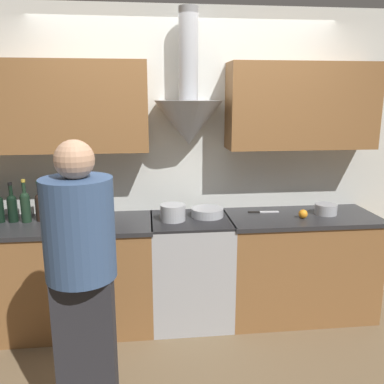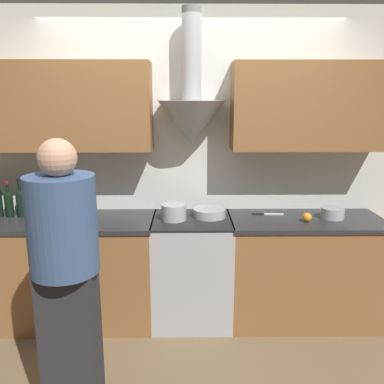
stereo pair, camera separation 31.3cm
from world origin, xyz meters
name	(u,v)px [view 1 (the left image)]	position (x,y,z in m)	size (l,w,h in m)	color
ground_plane	(195,338)	(0.00, 0.00, 0.00)	(12.00, 12.00, 0.00)	brown
wall_back	(181,145)	(-0.05, 0.58, 1.48)	(8.40, 0.55, 2.60)	silver
counter_left	(58,276)	(-1.09, 0.32, 0.45)	(1.56, 0.62, 0.90)	brown
counter_right	(299,265)	(0.95, 0.32, 0.45)	(1.27, 0.62, 0.90)	brown
stove_range	(191,269)	(0.00, 0.32, 0.45)	(0.65, 0.60, 0.90)	#A8AAAF
wine_bottle_4	(12,206)	(-1.42, 0.40, 1.03)	(0.08, 0.08, 0.32)	black
wine_bottle_5	(25,205)	(-1.31, 0.38, 1.04)	(0.08, 0.08, 0.35)	black
wine_bottle_6	(40,205)	(-1.21, 0.41, 1.03)	(0.08, 0.08, 0.32)	black
wine_bottle_7	(51,204)	(-1.12, 0.39, 1.04)	(0.07, 0.07, 0.36)	black
stock_pot	(173,212)	(-0.15, 0.29, 0.97)	(0.20, 0.20, 0.13)	#A8AAAF
mixing_bowl	(207,212)	(0.15, 0.37, 0.94)	(0.27, 0.27, 0.07)	#A8AAAF
orange_fruit	(303,214)	(0.92, 0.23, 0.94)	(0.07, 0.07, 0.07)	orange
saucepan	(326,209)	(1.16, 0.32, 0.94)	(0.19, 0.19, 0.09)	#A8AAAF
chefs_knife	(264,212)	(0.65, 0.43, 0.90)	(0.27, 0.05, 0.01)	silver
person_foreground_left	(82,281)	(-0.71, -0.80, 0.92)	(0.37, 0.37, 1.67)	#28282D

